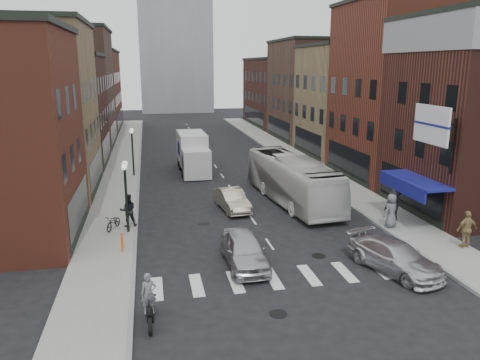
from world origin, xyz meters
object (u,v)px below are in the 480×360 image
motorcycle_rider (149,301)px  ped_right_c (391,211)px  sedan_left_far (232,200)px  parked_bicycle (114,222)px  streetlamp_far (132,143)px  ped_left_solo (128,210)px  ped_right_b (467,229)px  box_truck (193,153)px  sedan_left_near (244,250)px  billboard_sign (433,126)px  transit_bus (292,179)px  streetlamp_near (125,184)px  bike_rack (122,243)px  ped_right_a (395,204)px  curb_car (395,257)px

motorcycle_rider → ped_right_c: ped_right_c is taller
sedan_left_far → parked_bicycle: (-7.34, -2.70, -0.12)m
streetlamp_far → parked_bicycle: bearing=-93.5°
ped_left_solo → ped_right_b: size_ratio=0.99×
motorcycle_rider → sedan_left_far: motorcycle_rider is taller
box_truck → ped_right_c: (9.65, -17.24, -0.52)m
sedan_left_far → ped_left_solo: ped_left_solo is taller
sedan_left_far → ped_left_solo: size_ratio=2.15×
sedan_left_near → parked_bicycle: 8.72m
billboard_sign → ped_right_c: 5.32m
streetlamp_far → ped_left_solo: 13.19m
sedan_left_far → parked_bicycle: bearing=-166.6°
sedan_left_near → ped_right_c: bearing=19.2°
billboard_sign → transit_bus: bearing=123.0°
transit_bus → sedan_left_near: size_ratio=2.52×
sedan_left_near → ped_right_b: 11.47m
streetlamp_near → streetlamp_far: same height
bike_rack → parked_bicycle: parked_bicycle is taller
motorcycle_rider → box_truck: bearing=78.7°
streetlamp_near → ped_right_a: 15.80m
parked_bicycle → ped_left_solo: (0.82, 0.33, 0.55)m
ped_right_b → box_truck: bearing=-62.8°
box_truck → sedan_left_near: box_truck is taller
bike_rack → sedan_left_far: sedan_left_far is taller
sedan_left_far → bike_rack: bearing=-145.0°
streetlamp_far → bike_rack: streetlamp_far is taller
sedan_left_far → ped_right_c: (8.28, -5.42, 0.45)m
ped_right_a → streetlamp_near: bearing=-0.9°
ped_left_solo → sedan_left_near: bearing=124.4°
streetlamp_far → bike_rack: bearing=-90.7°
sedan_left_near → parked_bicycle: bearing=136.7°
ped_left_solo → ped_right_a: 15.78m
motorcycle_rider → curb_car: 11.35m
ped_left_solo → ped_right_a: ped_left_solo is taller
curb_car → motorcycle_rider: bearing=174.1°
box_truck → ped_right_a: size_ratio=4.06×
streetlamp_near → transit_bus: 11.79m
bike_rack → billboard_sign: bearing=-2.8°
bike_rack → box_truck: 18.64m
curb_car → ped_left_solo: (-12.17, 8.27, 0.41)m
sedan_left_far → streetlamp_near: bearing=-159.9°
sedan_left_far → ped_left_solo: (-6.52, -2.37, 0.43)m
ped_right_b → ped_right_c: bearing=-61.1°
ped_right_b → sedan_left_far: bearing=-43.2°
motorcycle_rider → transit_bus: transit_bus is taller
streetlamp_near → sedan_left_near: 8.00m
billboard_sign → bike_rack: billboard_sign is taller
billboard_sign → ped_right_b: (1.01, -2.23, -5.01)m
box_truck → parked_bicycle: (-5.98, -14.52, -1.09)m
streetlamp_near → ped_right_c: bearing=-8.1°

